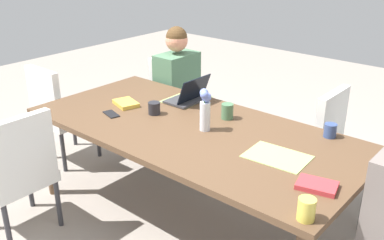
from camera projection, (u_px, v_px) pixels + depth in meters
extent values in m
plane|color=gray|center=(192.00, 218.00, 3.25)|extent=(10.00, 10.00, 0.00)
cube|color=brown|center=(192.00, 130.00, 2.97)|extent=(2.32, 1.09, 0.04)
cylinder|color=brown|center=(368.00, 204.00, 2.80)|extent=(0.07, 0.07, 0.70)
cylinder|color=brown|center=(136.00, 119.00, 4.09)|extent=(0.07, 0.07, 0.70)
cylinder|color=brown|center=(49.00, 154.00, 3.44)|extent=(0.07, 0.07, 0.70)
cube|color=silver|center=(182.00, 108.00, 4.20)|extent=(0.44, 0.44, 0.08)
cube|color=silver|center=(167.00, 77.00, 4.21)|extent=(0.06, 0.42, 0.45)
cylinder|color=#333338|center=(209.00, 128.00, 4.30)|extent=(0.04, 0.04, 0.37)
cylinder|color=#333338|center=(184.00, 141.00, 4.04)|extent=(0.04, 0.04, 0.37)
cylinder|color=#333338|center=(180.00, 119.00, 4.53)|extent=(0.04, 0.04, 0.37)
cylinder|color=#333338|center=(154.00, 130.00, 4.26)|extent=(0.04, 0.04, 0.37)
cube|color=#2D2D33|center=(178.00, 127.00, 4.23)|extent=(0.36, 0.34, 0.45)
cube|color=#4C7556|center=(177.00, 80.00, 4.04)|extent=(0.24, 0.40, 0.50)
sphere|color=#E48F6F|center=(177.00, 40.00, 3.90)|extent=(0.20, 0.20, 0.20)
sphere|color=#51381E|center=(177.00, 37.00, 3.89)|extent=(0.19, 0.19, 0.19)
cube|color=silver|center=(66.00, 117.00, 3.99)|extent=(0.44, 0.44, 0.08)
cube|color=silver|center=(44.00, 95.00, 3.75)|extent=(0.42, 0.06, 0.45)
cylinder|color=#333338|center=(74.00, 127.00, 4.32)|extent=(0.04, 0.04, 0.37)
cylinder|color=#333338|center=(98.00, 138.00, 4.09)|extent=(0.04, 0.04, 0.37)
cylinder|color=#333338|center=(39.00, 140.00, 4.05)|extent=(0.04, 0.04, 0.37)
cylinder|color=#333338|center=(63.00, 152.00, 3.83)|extent=(0.04, 0.04, 0.37)
cube|color=silver|center=(14.00, 177.00, 2.99)|extent=(0.44, 0.44, 0.08)
cube|color=silver|center=(23.00, 150.00, 2.78)|extent=(0.06, 0.42, 0.45)
cylinder|color=#333338|center=(29.00, 185.00, 3.33)|extent=(0.04, 0.04, 0.37)
cylinder|color=#333338|center=(8.00, 228.00, 2.83)|extent=(0.04, 0.04, 0.37)
cylinder|color=#333338|center=(58.00, 203.00, 3.10)|extent=(0.04, 0.04, 0.37)
cube|color=silver|center=(351.00, 161.00, 3.21)|extent=(0.44, 0.44, 0.08)
cube|color=silver|center=(331.00, 121.00, 3.22)|extent=(0.06, 0.42, 0.45)
cylinder|color=#333338|center=(382.00, 186.00, 3.31)|extent=(0.04, 0.04, 0.37)
cylinder|color=#333338|center=(363.00, 208.00, 3.05)|extent=(0.04, 0.04, 0.37)
cylinder|color=#333338|center=(334.00, 170.00, 3.54)|extent=(0.04, 0.04, 0.37)
cylinder|color=#333338|center=(312.00, 189.00, 3.27)|extent=(0.04, 0.04, 0.37)
cylinder|color=silver|center=(205.00, 116.00, 2.88)|extent=(0.07, 0.07, 0.20)
sphere|color=#6B7FD1|center=(204.00, 93.00, 2.83)|extent=(0.06, 0.06, 0.06)
cylinder|color=#477A3D|center=(204.00, 97.00, 2.84)|extent=(0.01, 0.01, 0.06)
sphere|color=#6B7FD1|center=(204.00, 95.00, 2.81)|extent=(0.05, 0.05, 0.05)
cylinder|color=#477A3D|center=(204.00, 99.00, 2.82)|extent=(0.01, 0.01, 0.06)
sphere|color=#6B7FD1|center=(206.00, 97.00, 2.83)|extent=(0.06, 0.06, 0.06)
cylinder|color=#477A3D|center=(206.00, 100.00, 2.84)|extent=(0.01, 0.01, 0.03)
cube|color=#9EBC66|center=(186.00, 99.00, 3.46)|extent=(0.27, 0.36, 0.00)
cube|color=#9EBC66|center=(277.00, 157.00, 2.56)|extent=(0.38, 0.29, 0.00)
cube|color=#38383D|center=(187.00, 100.00, 3.42)|extent=(0.22, 0.32, 0.02)
cube|color=black|center=(194.00, 89.00, 3.34)|extent=(0.08, 0.31, 0.19)
cylinder|color=#232328|center=(154.00, 108.00, 3.16)|extent=(0.09, 0.09, 0.09)
cylinder|color=#DBC64C|center=(306.00, 209.00, 1.98)|extent=(0.08, 0.08, 0.11)
cylinder|color=#33477A|center=(330.00, 130.00, 2.80)|extent=(0.08, 0.08, 0.09)
cylinder|color=#47704C|center=(227.00, 111.00, 3.08)|extent=(0.08, 0.08, 0.11)
cube|color=#B73338|center=(317.00, 185.00, 2.24)|extent=(0.23, 0.18, 0.03)
cube|color=gold|center=(126.00, 103.00, 3.34)|extent=(0.23, 0.19, 0.03)
cube|color=black|center=(111.00, 114.00, 3.17)|extent=(0.16, 0.11, 0.01)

